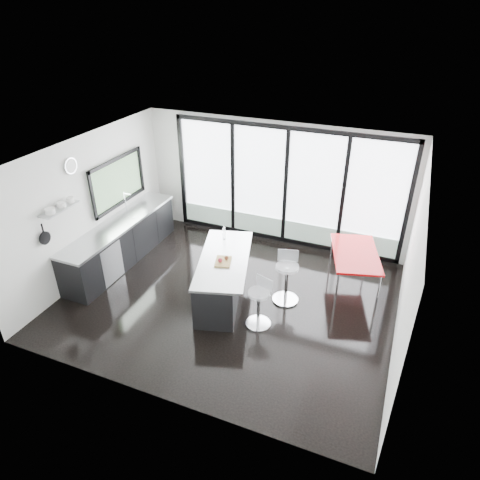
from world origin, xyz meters
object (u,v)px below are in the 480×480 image
at_px(bar_stool_far, 286,283).
at_px(island, 221,277).
at_px(bar_stool_near, 259,308).
at_px(red_table, 353,270).

bearing_deg(bar_stool_far, island, -179.50).
relative_size(island, bar_stool_near, 3.20).
bearing_deg(island, bar_stool_far, 15.37).
distance_m(bar_stool_near, bar_stool_far, 0.87).
xyz_separation_m(bar_stool_near, bar_stool_far, (0.24, 0.84, 0.04)).
relative_size(island, red_table, 1.55).
distance_m(bar_stool_near, red_table, 2.20).
bearing_deg(red_table, bar_stool_near, -126.61).
height_order(bar_stool_near, red_table, red_table).
bearing_deg(red_table, bar_stool_far, -139.19).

